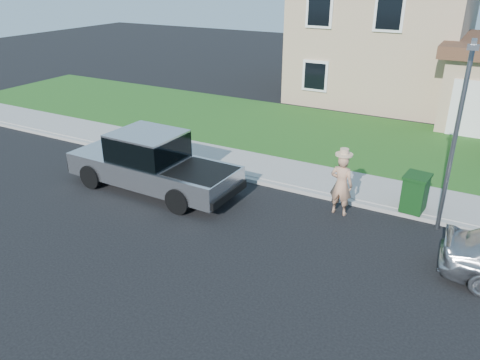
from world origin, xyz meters
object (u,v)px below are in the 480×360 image
object	(u,v)px
woman	(341,184)
street_lamp	(457,129)
pickup_truck	(152,164)
trash_bin	(415,192)

from	to	relation	value
woman	street_lamp	bearing A→B (deg)	-168.32
pickup_truck	woman	xyz separation A→B (m)	(5.66, 1.26, 0.06)
woman	trash_bin	distance (m)	2.08
woman	trash_bin	xyz separation A→B (m)	(1.85, 0.93, -0.24)
pickup_truck	trash_bin	bearing A→B (deg)	17.58
pickup_truck	trash_bin	xyz separation A→B (m)	(7.50, 2.19, -0.18)
pickup_truck	trash_bin	size ratio (longest dim) A/B	5.33
pickup_truck	woman	distance (m)	5.80
trash_bin	street_lamp	distance (m)	2.33
pickup_truck	street_lamp	distance (m)	8.65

